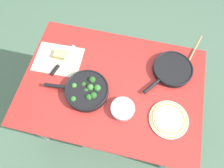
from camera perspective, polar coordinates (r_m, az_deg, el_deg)
name	(u,v)px	position (r m, az deg, el deg)	size (l,w,h in m)	color
ground_plane	(112,114)	(2.07, 0.00, -8.66)	(14.00, 14.00, 0.00)	#51755B
dining_table_red	(112,90)	(1.45, 0.00, -1.67)	(1.24, 0.86, 0.75)	#B72D28
skillet_broccoli	(87,90)	(1.33, -7.25, -1.79)	(0.43, 0.29, 0.08)	black
skillet_eggs	(172,69)	(1.46, 16.83, 4.04)	(0.31, 0.37, 0.04)	black
wooden_spoon	(189,60)	(1.56, 21.18, 6.40)	(0.15, 0.39, 0.02)	tan
parchment_sheet	(58,59)	(1.52, -15.10, 6.85)	(0.35, 0.26, 0.00)	beige
grater_knife	(60,64)	(1.48, -14.69, 5.55)	(0.10, 0.28, 0.02)	silver
cheese_block	(61,55)	(1.51, -14.45, 8.14)	(0.09, 0.07, 0.04)	#EFD67A
dinner_plate_stack	(169,119)	(1.33, 15.96, -9.63)	(0.25, 0.25, 0.03)	silver
prep_bowl_steel	(123,109)	(1.29, 3.07, -7.14)	(0.16, 0.16, 0.04)	#B7B7BC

